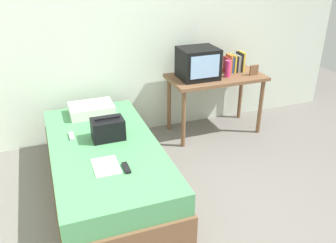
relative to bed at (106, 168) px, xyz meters
name	(u,v)px	position (x,y,z in m)	size (l,w,h in m)	color
ground_plane	(225,222)	(0.85, -0.82, -0.25)	(8.00, 8.00, 0.00)	slate
wall_back	(151,27)	(0.85, 1.18, 1.05)	(5.20, 0.10, 2.60)	silver
bed	(106,168)	(0.00, 0.00, 0.00)	(1.00, 2.00, 0.50)	brown
desk	(216,83)	(1.54, 0.78, 0.40)	(1.16, 0.60, 0.75)	brown
tv	(198,63)	(1.29, 0.78, 0.68)	(0.44, 0.39, 0.36)	black
water_bottle	(228,69)	(1.65, 0.70, 0.60)	(0.07, 0.07, 0.20)	#E53372
book_row	(234,63)	(1.82, 0.86, 0.60)	(0.23, 0.17, 0.24)	#B72D33
picture_frame	(254,70)	(1.98, 0.64, 0.56)	(0.11, 0.02, 0.13)	brown
pillow	(91,109)	(0.01, 0.71, 0.31)	(0.46, 0.33, 0.11)	silver
handbag	(108,129)	(0.06, 0.10, 0.36)	(0.30, 0.20, 0.22)	black
magazine	(106,166)	(-0.06, -0.37, 0.26)	(0.21, 0.29, 0.01)	white
remote_dark	(126,168)	(0.09, -0.47, 0.27)	(0.04, 0.16, 0.02)	black
remote_silver	(72,136)	(-0.27, 0.25, 0.27)	(0.04, 0.14, 0.02)	#B7B7BC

